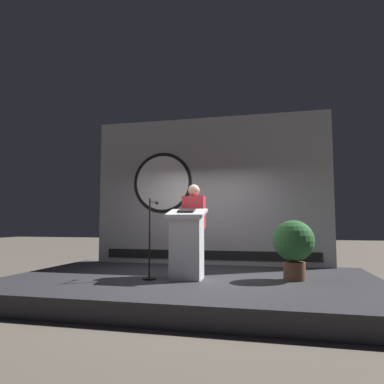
{
  "coord_description": "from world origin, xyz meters",
  "views": [
    {
      "loc": [
        1.43,
        -5.97,
        1.26
      ],
      "look_at": [
        -0.0,
        0.17,
        1.81
      ],
      "focal_mm": 32.48,
      "sensor_mm": 36.0,
      "label": 1
    }
  ],
  "objects_px": {
    "microphone_stand": "(150,251)",
    "potted_plant": "(294,244)",
    "podium": "(187,244)",
    "speaker_person": "(194,228)"
  },
  "relations": [
    {
      "from": "podium",
      "to": "microphone_stand",
      "type": "height_order",
      "value": "microphone_stand"
    },
    {
      "from": "speaker_person",
      "to": "potted_plant",
      "type": "height_order",
      "value": "speaker_person"
    },
    {
      "from": "speaker_person",
      "to": "potted_plant",
      "type": "relative_size",
      "value": 1.67
    },
    {
      "from": "podium",
      "to": "microphone_stand",
      "type": "relative_size",
      "value": 0.88
    },
    {
      "from": "microphone_stand",
      "to": "potted_plant",
      "type": "distance_m",
      "value": 2.42
    },
    {
      "from": "microphone_stand",
      "to": "potted_plant",
      "type": "height_order",
      "value": "microphone_stand"
    },
    {
      "from": "podium",
      "to": "potted_plant",
      "type": "bearing_deg",
      "value": 10.66
    },
    {
      "from": "podium",
      "to": "speaker_person",
      "type": "height_order",
      "value": "speaker_person"
    },
    {
      "from": "potted_plant",
      "to": "speaker_person",
      "type": "bearing_deg",
      "value": 175.14
    },
    {
      "from": "speaker_person",
      "to": "microphone_stand",
      "type": "height_order",
      "value": "speaker_person"
    }
  ]
}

